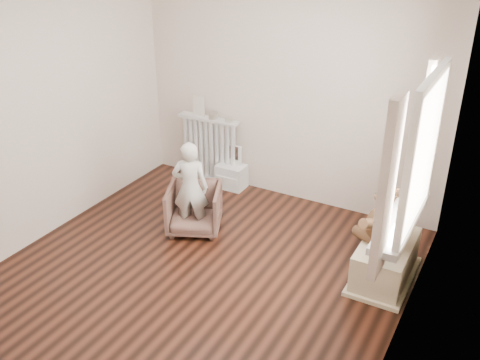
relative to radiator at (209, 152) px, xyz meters
The scene contains 19 objects.
floor 1.98m from the radiator, 60.09° to the right, with size 3.60×3.60×0.01m, color black.
back_wall 1.33m from the radiator, ahead, with size 3.60×0.02×2.60m, color beige.
front_wall 3.72m from the radiator, 74.48° to the right, with size 3.60×0.02×2.60m, color beige.
left_wall 2.08m from the radiator, 116.39° to the right, with size 0.02×3.60×2.60m, color beige.
right_wall 3.36m from the radiator, 31.27° to the right, with size 0.02×3.60×2.60m, color beige.
window 3.23m from the radiator, 26.85° to the right, with size 0.03×0.90×1.10m, color white.
window_sill 3.01m from the radiator, 27.63° to the right, with size 0.22×1.10×0.06m, color silver.
curtain_left 3.41m from the radiator, 36.70° to the right, with size 0.06×0.26×1.30m, color beige.
curtain_right 2.92m from the radiator, 17.20° to the right, with size 0.06×0.26×1.30m, color beige.
radiator is the anchor object (origin of this frame).
paper_doll 0.59m from the radiator, behind, with size 0.15×0.01×0.26m, color beige.
tin_a 0.49m from the radiator, ahead, with size 0.11×0.11×0.07m, color #A59E8C.
tin_b 0.56m from the radiator, ahead, with size 0.09×0.09×0.05m, color #A59E8C.
toy_vanity 0.35m from the radiator, ahead, with size 0.34×0.25×0.54m, color silver.
armchair 1.20m from the radiator, 65.89° to the right, with size 0.54×0.56×0.51m, color brown.
child 1.25m from the radiator, 66.83° to the right, with size 0.37×0.24×1.00m, color beige.
toy_bench 2.67m from the radiator, 21.13° to the right, with size 0.43×0.82×0.38m, color beige.
teddy_bear 2.66m from the radiator, 22.05° to the right, with size 0.47×0.36×0.57m, color #3D2515, non-canonical shape.
plush_cat 2.92m from the radiator, 22.88° to the right, with size 0.17×0.27×0.23m, color #69605A, non-canonical shape.
Camera 1 is at (2.32, -3.47, 3.00)m, focal length 40.00 mm.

